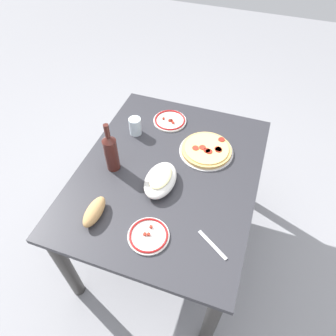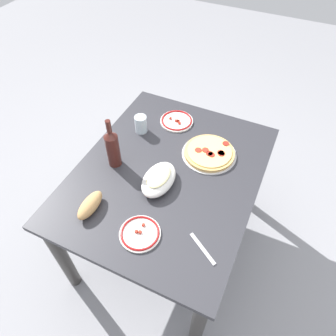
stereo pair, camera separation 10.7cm
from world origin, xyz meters
name	(u,v)px [view 1 (the left image)]	position (x,y,z in m)	size (l,w,h in m)	color
ground_plane	(168,238)	(0.00, 0.00, 0.00)	(8.00, 8.00, 0.00)	gray
dining_table	(168,186)	(0.00, 0.00, 0.59)	(1.15, 0.92, 0.70)	#2D2D33
pepperoni_pizza	(206,150)	(0.21, -0.15, 0.72)	(0.30, 0.30, 0.03)	#B7B7BC
baked_pasta_dish	(160,179)	(-0.09, 0.01, 0.74)	(0.24, 0.15, 0.08)	white
wine_bottle	(111,152)	(-0.06, 0.28, 0.82)	(0.07, 0.07, 0.29)	#471E19
water_glass	(135,126)	(0.22, 0.28, 0.76)	(0.07, 0.07, 0.10)	silver
side_plate_near	(170,120)	(0.38, 0.12, 0.71)	(0.20, 0.20, 0.02)	white
side_plate_far	(149,235)	(-0.38, -0.04, 0.71)	(0.19, 0.19, 0.02)	white
bread_loaf	(94,212)	(-0.36, 0.23, 0.74)	(0.17, 0.07, 0.07)	tan
fork_left	(212,245)	(-0.33, -0.32, 0.71)	(0.17, 0.02, 0.01)	#B7B7BC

